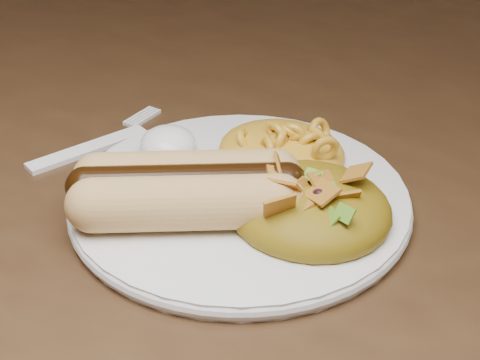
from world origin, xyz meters
The scene contains 7 objects.
table centered at (0.00, 0.00, 0.66)m, with size 1.60×0.90×0.75m.
plate centered at (-0.09, -0.13, 0.76)m, with size 0.23×0.23×0.01m, color white.
hotdog centered at (-0.10, -0.17, 0.78)m, with size 0.12×0.13×0.04m.
mac_and_cheese centered at (-0.09, -0.07, 0.78)m, with size 0.10×0.09×0.04m, color gold.
sour_cream centered at (-0.16, -0.11, 0.77)m, with size 0.04×0.04×0.03m, color white.
taco_salad centered at (-0.04, -0.13, 0.78)m, with size 0.11×0.10×0.05m.
fork centered at (-0.23, -0.13, 0.75)m, with size 0.02×0.12×0.00m, color white.
Camera 1 is at (0.14, -0.48, 1.04)m, focal length 55.00 mm.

